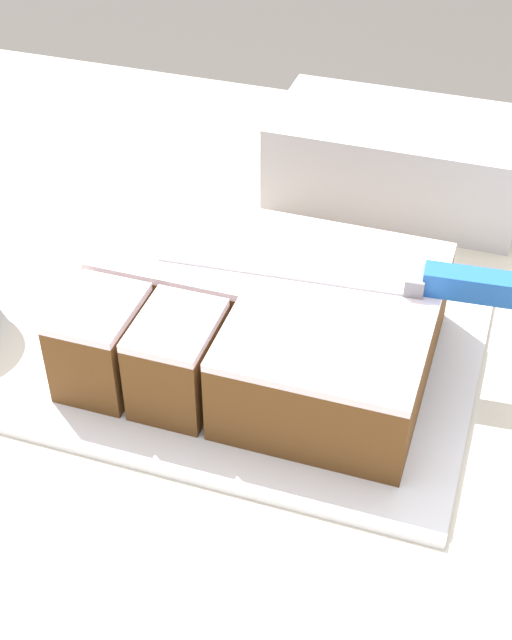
# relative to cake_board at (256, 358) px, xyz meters

# --- Properties ---
(cake_board) EXTENTS (0.39, 0.30, 0.01)m
(cake_board) POSITION_rel_cake_board_xyz_m (0.00, 0.00, 0.00)
(cake_board) COLOR silver
(cake_board) RESTS_ON countertop
(cake) EXTENTS (0.30, 0.22, 0.08)m
(cake) POSITION_rel_cake_board_xyz_m (0.00, 0.00, 0.04)
(cake) COLOR brown
(cake) RESTS_ON cake_board
(knife) EXTENTS (0.32, 0.05, 0.02)m
(knife) POSITION_rel_cake_board_xyz_m (0.13, 0.03, 0.09)
(knife) COLOR silver
(knife) RESTS_ON cake
(storage_box) EXTENTS (0.27, 0.15, 0.10)m
(storage_box) POSITION_rel_cake_board_xyz_m (0.06, 0.31, 0.05)
(storage_box) COLOR #B2B2B7
(storage_box) RESTS_ON countertop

